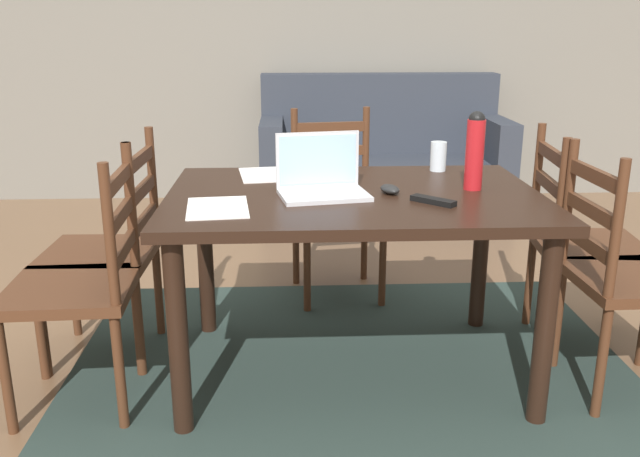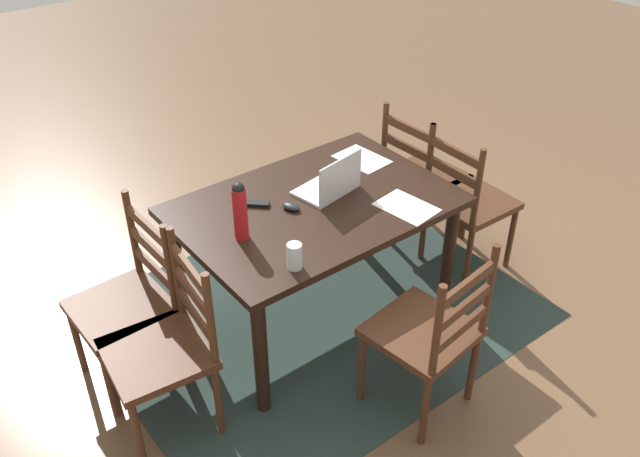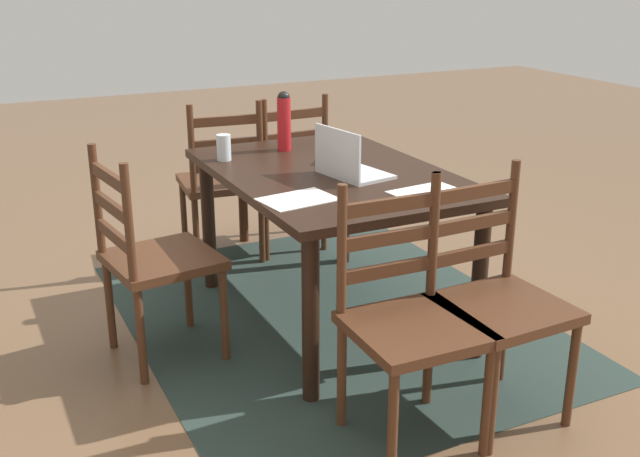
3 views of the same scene
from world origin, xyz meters
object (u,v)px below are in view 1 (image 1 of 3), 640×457
object	(u,v)px
drinking_glass	(438,156)
water_bottle	(475,149)
laptop	(321,179)
chair_right_far	(581,244)
chair_left_near	(82,286)
chair_left_far	(109,252)
couch	(382,163)
chair_right_near	(624,277)
tv_remote	(433,201)
dining_table	(354,217)
computer_mouse	(390,189)
chair_far_head	(336,207)

from	to	relation	value
drinking_glass	water_bottle	bearing A→B (deg)	-79.97
laptop	water_bottle	world-z (taller)	water_bottle
chair_right_far	chair_left_near	world-z (taller)	same
chair_left_far	drinking_glass	world-z (taller)	chair_left_far
chair_left_far	couch	distance (m)	2.73
chair_right_near	drinking_glass	size ratio (longest dim) A/B	7.52
chair_right_near	tv_remote	size ratio (longest dim) A/B	5.59
couch	tv_remote	size ratio (longest dim) A/B	10.59
chair_right_far	chair_right_near	distance (m)	0.39
couch	drinking_glass	xyz separation A→B (m)	(-0.05, -2.13, 0.46)
chair_right_near	water_bottle	distance (m)	0.73
couch	laptop	distance (m)	2.63
water_bottle	tv_remote	xyz separation A→B (m)	(-0.20, -0.21, -0.15)
chair_left_far	couch	bearing A→B (deg)	57.87
dining_table	drinking_glass	bearing A→B (deg)	43.17
dining_table	water_bottle	size ratio (longest dim) A/B	4.70
computer_mouse	chair_left_far	bearing A→B (deg)	147.56
chair_left_far	laptop	size ratio (longest dim) A/B	2.69
chair_right_near	drinking_glass	distance (m)	0.90
dining_table	chair_left_far	size ratio (longest dim) A/B	1.49
dining_table	laptop	xyz separation A→B (m)	(-0.13, -0.02, 0.15)
chair_left_far	laptop	bearing A→B (deg)	-13.71
chair_far_head	drinking_glass	distance (m)	0.72
chair_left_near	laptop	bearing A→B (deg)	11.19
chair_left_far	chair_right_near	distance (m)	2.03
drinking_glass	laptop	bearing A→B (deg)	-143.07
dining_table	laptop	size ratio (longest dim) A/B	4.00
chair_right_near	drinking_glass	world-z (taller)	chair_right_near
dining_table	chair_right_near	world-z (taller)	chair_right_near
chair_far_head	computer_mouse	xyz separation A→B (m)	(0.14, -0.88, 0.31)
chair_far_head	laptop	world-z (taller)	laptop
chair_right_near	computer_mouse	xyz separation A→B (m)	(-0.86, 0.17, 0.31)
chair_left_near	drinking_glass	xyz separation A→B (m)	(1.40, 0.57, 0.35)
chair_right_far	chair_left_near	xyz separation A→B (m)	(-1.99, -0.39, 0.00)
dining_table	couch	distance (m)	2.56
chair_right_far	tv_remote	size ratio (longest dim) A/B	5.59
chair_right_far	computer_mouse	xyz separation A→B (m)	(-0.86, -0.22, 0.31)
chair_left_near	water_bottle	distance (m)	1.54
chair_left_near	chair_right_far	bearing A→B (deg)	11.06
water_bottle	chair_left_near	bearing A→B (deg)	-171.29
couch	water_bottle	bearing A→B (deg)	-89.81
dining_table	drinking_glass	distance (m)	0.57
chair_left_near	laptop	distance (m)	0.95
computer_mouse	chair_right_far	bearing A→B (deg)	-7.28
chair_right_near	chair_right_far	bearing A→B (deg)	89.97
laptop	tv_remote	world-z (taller)	laptop
chair_left_far	chair_left_near	bearing A→B (deg)	-90.00
chair_far_head	water_bottle	world-z (taller)	water_bottle
couch	chair_left_near	bearing A→B (deg)	-118.30
water_bottle	drinking_glass	distance (m)	0.36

